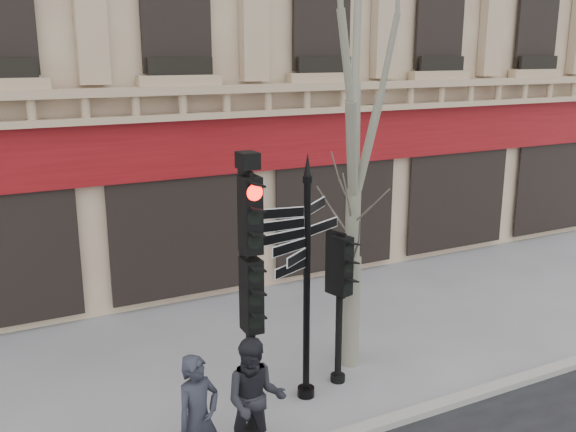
% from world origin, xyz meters
% --- Properties ---
extents(ground, '(80.00, 80.00, 0.00)m').
position_xyz_m(ground, '(0.00, 0.00, 0.00)').
color(ground, slate).
rests_on(ground, ground).
extents(fingerpost, '(2.11, 2.11, 4.14)m').
position_xyz_m(fingerpost, '(0.41, -0.04, 2.78)').
color(fingerpost, black).
rests_on(fingerpost, ground).
extents(traffic_signal_main, '(0.49, 0.36, 4.33)m').
position_xyz_m(traffic_signal_main, '(-0.89, -0.71, 2.73)').
color(traffic_signal_main, black).
rests_on(traffic_signal_main, ground).
extents(traffic_signal_secondary, '(0.51, 0.42, 2.67)m').
position_xyz_m(traffic_signal_secondary, '(1.16, 0.15, 1.86)').
color(traffic_signal_secondary, black).
rests_on(traffic_signal_secondary, ground).
extents(plane_tree, '(3.02, 3.02, 8.04)m').
position_xyz_m(plane_tree, '(1.70, 0.61, 5.64)').
color(plane_tree, gray).
rests_on(plane_tree, ground).
extents(pedestrian_a, '(0.78, 0.64, 1.83)m').
position_xyz_m(pedestrian_a, '(-1.92, -1.30, 0.92)').
color(pedestrian_a, '#22242E').
rests_on(pedestrian_a, ground).
extents(pedestrian_b, '(1.09, 0.99, 1.82)m').
position_xyz_m(pedestrian_b, '(-1.04, -1.18, 0.91)').
color(pedestrian_b, black).
rests_on(pedestrian_b, ground).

